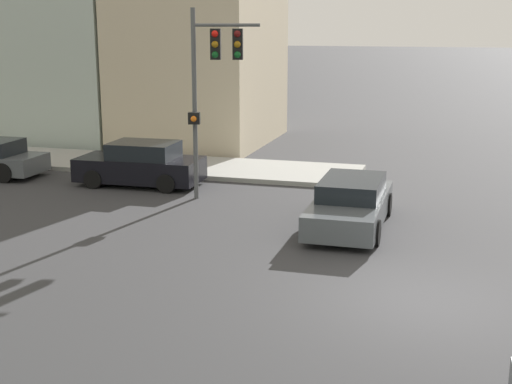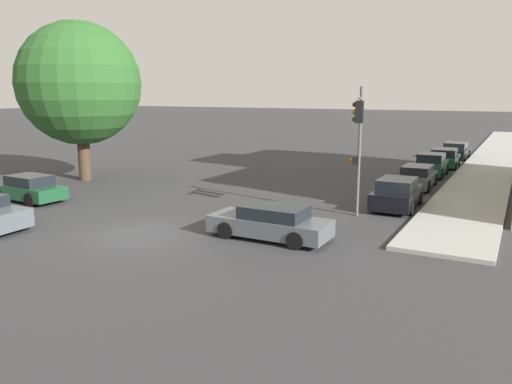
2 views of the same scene
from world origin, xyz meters
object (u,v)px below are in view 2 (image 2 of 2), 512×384
at_px(crossing_car_1, 271,223).
at_px(parked_car_0, 397,194).
at_px(parked_car_4, 455,151).
at_px(parked_car_1, 417,177).
at_px(parked_car_3, 444,158).
at_px(parked_car_2, 431,165).
at_px(crossing_car_0, 29,189).
at_px(street_tree, 79,84).
at_px(traffic_signal, 358,128).

height_order(crossing_car_1, parked_car_0, parked_car_0).
distance_m(parked_car_0, parked_car_4, 21.21).
height_order(parked_car_1, parked_car_3, parked_car_3).
bearing_deg(parked_car_2, crossing_car_1, 170.60).
relative_size(crossing_car_0, parked_car_2, 1.09).
bearing_deg(parked_car_4, street_tree, 140.73).
bearing_deg(parked_car_0, street_tree, 93.01).
height_order(parked_car_0, parked_car_2, parked_car_2).
distance_m(parked_car_1, parked_car_3, 9.67).
bearing_deg(parked_car_3, street_tree, 129.69).
xyz_separation_m(traffic_signal, parked_car_4, (1.19, 24.24, -3.35)).
relative_size(traffic_signal, parked_car_4, 1.30).
relative_size(street_tree, parked_car_0, 2.34).
distance_m(street_tree, parked_car_2, 23.24).
bearing_deg(traffic_signal, parked_car_1, -109.64).
height_order(street_tree, parked_car_1, street_tree).
bearing_deg(parked_car_1, crossing_car_1, 167.00).
bearing_deg(crossing_car_0, parked_car_3, -123.13).
xyz_separation_m(parked_car_0, parked_car_3, (-0.04, 15.59, -0.05)).
bearing_deg(parked_car_4, crossing_car_0, 150.36).
height_order(parked_car_1, parked_car_2, parked_car_2).
xyz_separation_m(parked_car_0, parked_car_2, (-0.19, 10.64, 0.03)).
height_order(crossing_car_1, parked_car_2, parked_car_2).
height_order(traffic_signal, crossing_car_0, traffic_signal).
distance_m(parked_car_0, parked_car_2, 10.65).
bearing_deg(traffic_signal, parked_car_3, -106.95).
height_order(crossing_car_0, parked_car_1, crossing_car_0).
height_order(traffic_signal, crossing_car_1, traffic_signal).
height_order(crossing_car_0, crossing_car_1, crossing_car_0).
bearing_deg(parked_car_3, parked_car_0, 178.22).
distance_m(traffic_signal, parked_car_1, 9.60).
height_order(crossing_car_1, parked_car_4, parked_car_4).
xyz_separation_m(parked_car_0, parked_car_4, (0.07, 21.21, -0.05)).
bearing_deg(parked_car_3, parked_car_2, 176.38).
distance_m(traffic_signal, parked_car_0, 4.61).
relative_size(crossing_car_0, crossing_car_1, 0.90).
bearing_deg(crossing_car_1, parked_car_4, -96.37).
xyz_separation_m(street_tree, parked_car_1, (19.10, 7.43, -5.38)).
height_order(traffic_signal, parked_car_1, traffic_signal).
bearing_deg(parked_car_4, traffic_signal, 178.34).
bearing_deg(crossing_car_1, parked_car_1, -102.22).
bearing_deg(parked_car_4, crossing_car_1, 174.96).
xyz_separation_m(traffic_signal, parked_car_0, (1.12, 3.03, -3.30)).
xyz_separation_m(street_tree, traffic_signal, (18.16, -1.52, -2.02)).
xyz_separation_m(parked_car_3, parked_car_4, (0.11, 5.62, -0.00)).
distance_m(crossing_car_1, parked_car_4, 28.88).
bearing_deg(street_tree, parked_car_0, 4.46).
bearing_deg(parked_car_3, crossing_car_1, 170.65).
relative_size(parked_car_1, parked_car_3, 0.93).
bearing_deg(parked_car_1, parked_car_4, -1.89).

